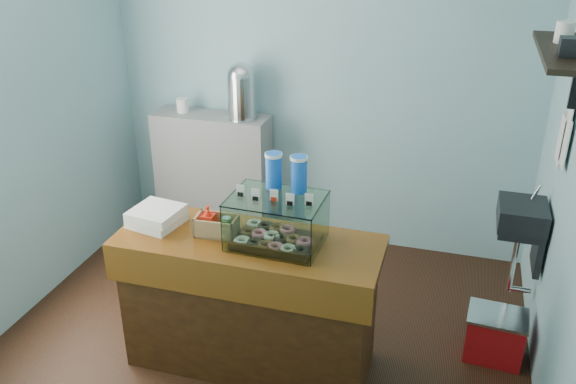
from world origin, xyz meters
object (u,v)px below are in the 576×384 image
(coffee_urn, at_px, (241,90))
(red_cooler, at_px, (495,335))
(display_case, at_px, (278,217))
(counter, at_px, (250,301))

(coffee_urn, distance_m, red_cooler, 2.65)
(display_case, bearing_deg, counter, -164.88)
(coffee_urn, bearing_deg, counter, -68.77)
(coffee_urn, bearing_deg, display_case, -62.82)
(counter, distance_m, display_case, 0.63)
(counter, xyz_separation_m, red_cooler, (1.51, 0.48, -0.29))
(coffee_urn, height_order, red_cooler, coffee_urn)
(counter, distance_m, coffee_urn, 1.89)
(red_cooler, bearing_deg, counter, -158.20)
(counter, xyz_separation_m, coffee_urn, (-0.60, 1.56, 0.89))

